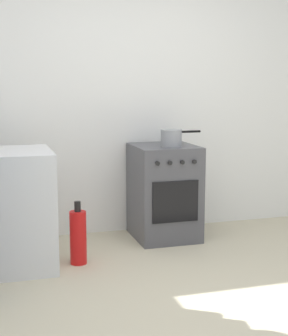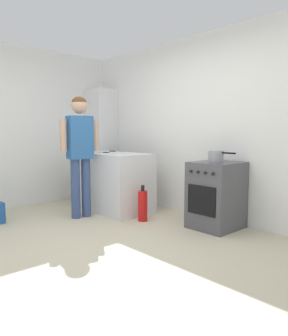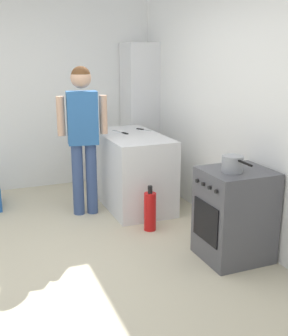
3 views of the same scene
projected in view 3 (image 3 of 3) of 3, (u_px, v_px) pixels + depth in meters
ground_plane at (58, 271)px, 3.72m from camera, size 8.00×8.00×0.00m
back_wall at (252, 113)px, 4.08m from camera, size 6.00×0.10×2.60m
side_wall_left at (46, 95)px, 5.85m from camera, size 0.10×3.10×2.60m
counter_unit at (132, 170)px, 5.24m from camera, size 1.30×0.70×0.90m
oven_left at (235, 215)px, 3.87m from camera, size 0.55×0.62×0.85m
pot at (233, 164)px, 3.67m from camera, size 0.37×0.19×0.15m
knife_utility at (144, 130)px, 5.42m from camera, size 0.24×0.14×0.01m
knife_carving at (121, 132)px, 5.25m from camera, size 0.33×0.11×0.01m
person at (83, 127)px, 4.79m from camera, size 0.25×0.57×1.72m
fire_extinguisher at (150, 211)px, 4.53m from camera, size 0.13×0.13×0.50m
larder_cabinet at (140, 114)px, 6.12m from camera, size 0.48×0.44×2.00m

